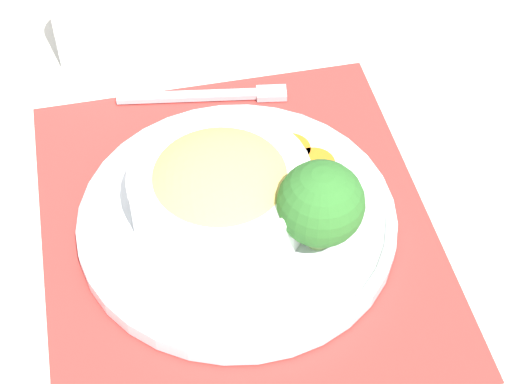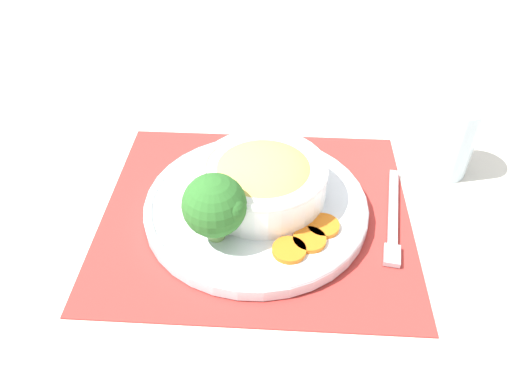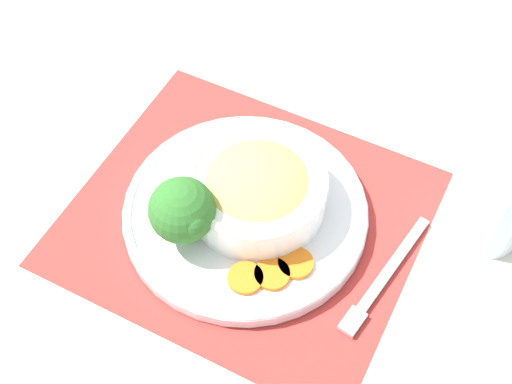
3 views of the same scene
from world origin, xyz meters
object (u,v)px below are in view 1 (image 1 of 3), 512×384
Objects in this scene: broccoli_floret at (321,203)px; water_glass at (87,29)px; bowl at (220,188)px; fork at (219,95)px.

broccoli_floret is 0.84× the size of water_glass.
bowl is 0.10m from broccoli_floret.
bowl reaches higher than fork.
bowl is at bearing -0.67° from fork.
fork is at bearing 174.87° from bowl.
fork is at bearing -162.98° from broccoli_floret.
water_glass is (-0.25, -0.12, -0.00)m from bowl.
broccoli_floret is 0.24m from fork.
water_glass is at bearing -145.89° from broccoli_floret.
water_glass reaches higher than bowl.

